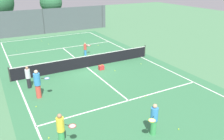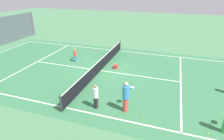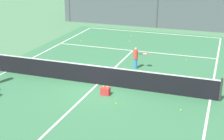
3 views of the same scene
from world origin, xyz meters
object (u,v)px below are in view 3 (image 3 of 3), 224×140
Objects in this scene: tennis_ball_8 at (82,66)px; player_0 at (136,58)px; ball_crate at (105,91)px; tennis_ball_6 at (153,74)px; tennis_ball_3 at (129,41)px; tennis_ball_1 at (186,60)px; tennis_ball_0 at (81,41)px; tennis_ball_2 at (129,83)px; tennis_ball_9 at (131,36)px; tennis_ball_4 at (181,110)px; tennis_ball_7 at (116,104)px.

player_0 is at bearing 12.83° from tennis_ball_8.
ball_crate is 6.45× the size of tennis_ball_6.
tennis_ball_1 is at bearing -34.05° from tennis_ball_3.
ball_crate is 6.45× the size of tennis_ball_3.
tennis_ball_0 and tennis_ball_2 have the same top height.
tennis_ball_0 and tennis_ball_1 have the same top height.
tennis_ball_0 is at bearing 115.65° from tennis_ball_8.
tennis_ball_0 is 8.39m from tennis_ball_1.
ball_crate is at bearing -79.54° from tennis_ball_9.
tennis_ball_4 is (5.31, -10.13, 0.00)m from tennis_ball_3.
player_0 reaches higher than ball_crate.
tennis_ball_3 is 11.44m from tennis_ball_4.
tennis_ball_3 is (-1.73, 9.64, -0.15)m from ball_crate.
tennis_ball_0 is at bearing 122.72° from tennis_ball_7.
tennis_ball_6 is (0.86, 1.68, 0.00)m from tennis_ball_2.
player_0 is 2.42m from tennis_ball_2.
tennis_ball_9 is at bearing 108.42° from player_0.
tennis_ball_3 is 7.03m from tennis_ball_6.
tennis_ball_0 is 5.82m from tennis_ball_8.
tennis_ball_7 and tennis_ball_8 have the same top height.
player_0 is at bearing 95.48° from tennis_ball_7.
tennis_ball_9 is at bearing 105.91° from tennis_ball_2.
tennis_ball_4 is 1.00× the size of tennis_ball_9.
tennis_ball_8 is at bearing -98.90° from tennis_ball_3.
player_0 is 2.92× the size of ball_crate.
tennis_ball_6 is (-2.06, 3.89, 0.00)m from tennis_ball_4.
tennis_ball_4 and tennis_ball_7 have the same top height.
tennis_ball_9 is at bearing 41.21° from tennis_ball_0.
tennis_ball_2 is at bearing -82.36° from player_0.
tennis_ball_2 is 3.67m from tennis_ball_4.
tennis_ball_4 is 1.00× the size of tennis_ball_8.
tennis_ball_4 is (3.57, -0.49, -0.15)m from ball_crate.
tennis_ball_6 is at bearing -62.50° from tennis_ball_3.
tennis_ball_3 is at bearing 81.10° from tennis_ball_8.
tennis_ball_1 is (8.12, -2.08, 0.00)m from tennis_ball_0.
tennis_ball_4 is at bearing -54.49° from player_0.
tennis_ball_2 is at bearing 69.27° from ball_crate.
tennis_ball_6 is at bearing 0.78° from tennis_ball_8.
ball_crate is 4.31m from tennis_ball_8.
tennis_ball_7 is at bearing -173.38° from tennis_ball_4.
tennis_ball_2 is (5.89, -6.88, 0.00)m from tennis_ball_0.
tennis_ball_7 is 12.50m from tennis_ball_9.
tennis_ball_0 is 1.00× the size of tennis_ball_9.
tennis_ball_7 is at bearing -84.52° from player_0.
player_0 is at bearing -69.67° from tennis_ball_3.
tennis_ball_2 and tennis_ball_4 have the same top height.
player_0 is at bearing 125.51° from tennis_ball_4.
tennis_ball_7 is 1.00× the size of tennis_ball_8.
ball_crate reaches higher than tennis_ball_4.
ball_crate is at bearing -113.87° from tennis_ball_1.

